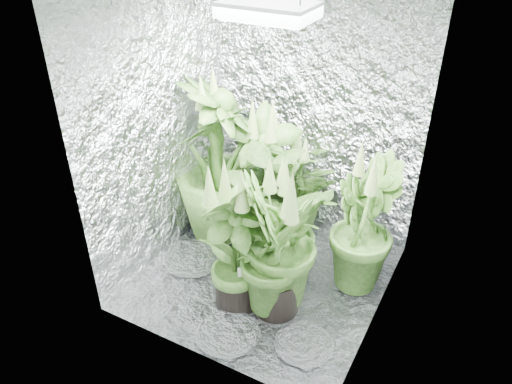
{
  "coord_description": "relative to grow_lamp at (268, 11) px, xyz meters",
  "views": [
    {
      "loc": [
        1.23,
        -2.42,
        2.39
      ],
      "look_at": [
        -0.07,
        0.0,
        0.69
      ],
      "focal_mm": 35.0,
      "sensor_mm": 36.0,
      "label": 1
    }
  ],
  "objects": [
    {
      "name": "plant_b",
      "position": [
        -0.23,
        0.42,
        -1.3
      ],
      "size": [
        0.76,
        0.76,
        1.14
      ],
      "rotation": [
        0.0,
        0.0,
        0.58
      ],
      "color": "black",
      "rests_on": "ground"
    },
    {
      "name": "plant_label",
      "position": [
        0.02,
        -0.35,
        -1.53
      ],
      "size": [
        0.06,
        0.05,
        0.09
      ],
      "primitive_type": "cube",
      "rotation": [
        -0.21,
        0.0,
        0.74
      ],
      "color": "white",
      "rests_on": "plant_f"
    },
    {
      "name": "plant_g",
      "position": [
        0.21,
        -0.24,
        -1.32
      ],
      "size": [
        0.56,
        0.56,
        1.09
      ],
      "rotation": [
        0.0,
        0.0,
        4.68
      ],
      "color": "black",
      "rests_on": "ground"
    },
    {
      "name": "plant_c",
      "position": [
        0.59,
        0.26,
        -1.35
      ],
      "size": [
        0.6,
        0.6,
        1.03
      ],
      "rotation": [
        0.0,
        0.0,
        1.76
      ],
      "color": "black",
      "rests_on": "ground"
    },
    {
      "name": "plant_d",
      "position": [
        -0.56,
        0.32,
        -1.2
      ],
      "size": [
        0.94,
        0.94,
        1.34
      ],
      "rotation": [
        0.0,
        0.0,
        2.11
      ],
      "color": "black",
      "rests_on": "ground"
    },
    {
      "name": "plant_a",
      "position": [
        -0.08,
        0.64,
        -1.42
      ],
      "size": [
        0.71,
        0.71,
        0.87
      ],
      "rotation": [
        0.0,
        0.0,
        0.0
      ],
      "color": "black",
      "rests_on": "ground"
    },
    {
      "name": "ground",
      "position": [
        0.0,
        0.0,
        -1.83
      ],
      "size": [
        1.6,
        1.6,
        0.0
      ],
      "primitive_type": "plane",
      "color": "white",
      "rests_on": "ground"
    },
    {
      "name": "plant_e",
      "position": [
        0.05,
        -0.03,
        -1.37
      ],
      "size": [
        0.81,
        0.81,
        0.97
      ],
      "rotation": [
        0.0,
        0.0,
        3.12
      ],
      "color": "black",
      "rests_on": "ground"
    },
    {
      "name": "walls",
      "position": [
        0.0,
        0.0,
        -0.83
      ],
      "size": [
        1.62,
        1.62,
        2.0
      ],
      "color": "white",
      "rests_on": "ground"
    },
    {
      "name": "plant_f",
      "position": [
        -0.05,
        -0.32,
        -1.34
      ],
      "size": [
        0.68,
        0.68,
        1.06
      ],
      "rotation": [
        0.0,
        0.0,
        4.27
      ],
      "color": "black",
      "rests_on": "ground"
    },
    {
      "name": "circulation_fan",
      "position": [
        0.58,
        0.61,
        -1.66
      ],
      "size": [
        0.19,
        0.33,
        0.39
      ],
      "rotation": [
        0.0,
        0.0,
        0.29
      ],
      "color": "black",
      "rests_on": "ground"
    },
    {
      "name": "grow_lamp",
      "position": [
        0.0,
        0.0,
        0.0
      ],
      "size": [
        0.5,
        0.3,
        0.22
      ],
      "color": "gray",
      "rests_on": "ceiling"
    }
  ]
}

